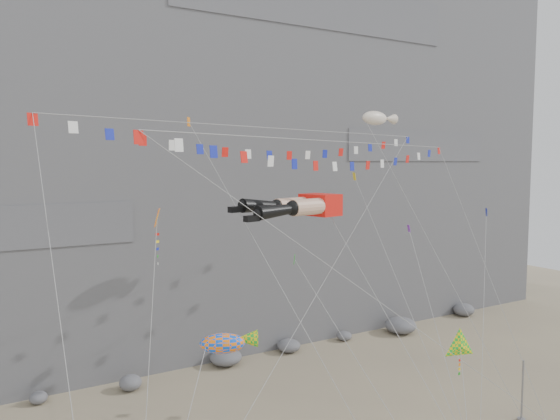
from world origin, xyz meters
TOP-DOWN VIEW (x-y plane):
  - cliff at (0.00, 32.00)m, footprint 80.00×28.00m
  - talus_boulders at (0.00, 17.00)m, footprint 60.00×3.00m
  - anchor_pole_right at (12.12, -1.30)m, footprint 0.12×0.12m
  - legs_kite at (-1.06, 4.61)m, footprint 8.09×13.97m
  - flag_banner_upper at (-0.59, 7.43)m, footprint 29.27×16.54m
  - flag_banner_lower at (2.04, 4.23)m, footprint 28.24×12.25m
  - harlequin_kite at (-10.48, 1.46)m, footprint 3.56×5.78m
  - fish_windsock at (-7.30, 1.56)m, footprint 7.79×6.70m
  - delta_kite at (6.13, -1.43)m, footprint 6.12×5.97m
  - blimp_windsock at (9.14, 9.78)m, footprint 4.53×12.89m
  - small_kite_a at (-5.88, 8.77)m, footprint 5.23×15.86m
  - small_kite_b at (7.75, 4.42)m, footprint 5.99×11.73m
  - small_kite_c at (-1.80, 3.50)m, footprint 3.23×10.57m
  - small_kite_d at (6.66, 8.89)m, footprint 3.72×15.13m
  - small_kite_e at (12.08, 1.85)m, footprint 9.30×7.63m

SIDE VIEW (x-z plane):
  - talus_boulders at x=0.00m, z-range 0.00..1.20m
  - anchor_pole_right at x=12.12m, z-range 0.00..3.94m
  - delta_kite at x=6.13m, z-range 1.18..10.60m
  - fish_windsock at x=-7.30m, z-range 2.04..13.04m
  - small_kite_c at x=-1.80m, z-range 3.25..18.18m
  - small_kite_b at x=7.75m, z-range 3.10..20.26m
  - small_kite_e at x=12.08m, z-range 4.27..21.37m
  - legs_kite at x=-1.06m, z-range 4.43..23.15m
  - harlequin_kite at x=-10.48m, z-range 6.33..21.35m
  - small_kite_d at x=6.66m, z-range 4.47..25.75m
  - flag_banner_lower at x=2.04m, z-range 6.65..28.51m
  - small_kite_a at x=-5.88m, z-range 6.16..30.70m
  - flag_banner_upper at x=-0.59m, z-range 5.30..31.62m
  - blimp_windsock at x=9.14m, z-range 8.09..31.18m
  - cliff at x=0.00m, z-range 0.00..50.00m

